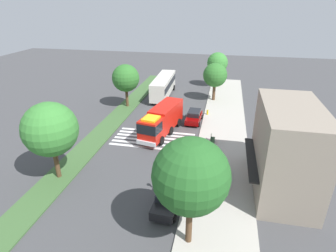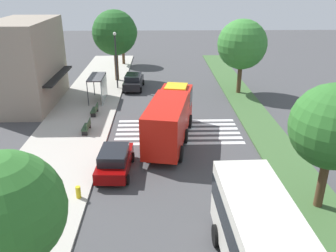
{
  "view_description": "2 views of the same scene",
  "coord_description": "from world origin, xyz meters",
  "views": [
    {
      "loc": [
        30.56,
        8.11,
        16.02
      ],
      "look_at": [
        -1.13,
        1.55,
        1.26
      ],
      "focal_mm": 29.84,
      "sensor_mm": 36.0,
      "label": 1
    },
    {
      "loc": [
        -25.35,
        1.46,
        11.42
      ],
      "look_at": [
        -1.63,
        0.85,
        1.35
      ],
      "focal_mm": 37.21,
      "sensor_mm": 36.0,
      "label": 2
    }
  ],
  "objects": [
    {
      "name": "sidewalk_tree_west",
      "position": [
        -15.89,
        6.52,
        4.44
      ],
      "size": [
        4.0,
        4.0,
        6.34
      ],
      "color": "#513823",
      "rests_on": "sidewalk"
    },
    {
      "name": "sidewalk_tree_far_west",
      "position": [
        -24.32,
        6.52,
        4.76
      ],
      "size": [
        3.97,
        3.97,
        6.64
      ],
      "color": "#47301E",
      "rests_on": "sidewalk"
    },
    {
      "name": "parked_car_west",
      "position": [
        -5.96,
        4.33,
        0.86
      ],
      "size": [
        4.39,
        2.25,
        1.68
      ],
      "rotation": [
        0.0,
        0.0,
        -0.04
      ],
      "color": "#720505",
      "rests_on": "ground_plane"
    },
    {
      "name": "sidewalk",
      "position": [
        0.0,
        8.52,
        0.07
      ],
      "size": [
        60.0,
        5.99,
        0.14
      ],
      "primitive_type": "cube",
      "color": "#ADA89E",
      "rests_on": "ground_plane"
    },
    {
      "name": "median_tree_far_west",
      "position": [
        -9.94,
        -7.02,
        4.74
      ],
      "size": [
        4.28,
        4.28,
        6.76
      ],
      "color": "#513823",
      "rests_on": "median_strip"
    },
    {
      "name": "bench_west_of_shelter",
      "position": [
        0.21,
        7.25,
        0.59
      ],
      "size": [
        1.6,
        0.5,
        0.9
      ],
      "color": "#2D472D",
      "rests_on": "sidewalk"
    },
    {
      "name": "fire_hydrant",
      "position": [
        -8.89,
        6.02,
        0.49
      ],
      "size": [
        0.28,
        0.28,
        0.7
      ],
      "primitive_type": "cylinder",
      "color": "gold",
      "rests_on": "sidewalk"
    },
    {
      "name": "fire_truck",
      "position": [
        -1.17,
        0.65,
        1.99
      ],
      "size": [
        9.56,
        4.12,
        3.51
      ],
      "rotation": [
        0.0,
        0.0,
        -0.19
      ],
      "color": "red",
      "rests_on": "ground_plane"
    },
    {
      "name": "bench_near_shelter",
      "position": [
        4.1,
        7.25,
        0.59
      ],
      "size": [
        1.6,
        0.5,
        0.9
      ],
      "color": "#2D472D",
      "rests_on": "sidewalk"
    },
    {
      "name": "median_strip",
      "position": [
        0.0,
        -7.02,
        0.07
      ],
      "size": [
        60.0,
        3.0,
        0.14
      ],
      "primitive_type": "cube",
      "color": "#3D6033",
      "rests_on": "ground_plane"
    },
    {
      "name": "median_tree_west",
      "position": [
        10.29,
        -7.02,
        5.23
      ],
      "size": [
        5.05,
        5.05,
        7.63
      ],
      "color": "#513823",
      "rests_on": "median_strip"
    },
    {
      "name": "sidewalk_tree_center",
      "position": [
        15.67,
        6.52,
        5.69
      ],
      "size": [
        5.13,
        5.13,
        8.14
      ],
      "color": "#513823",
      "rests_on": "sidewalk"
    },
    {
      "name": "ground_plane",
      "position": [
        0.0,
        0.0,
        0.0
      ],
      "size": [
        120.0,
        120.0,
        0.0
      ],
      "primitive_type": "plane",
      "color": "#424244"
    },
    {
      "name": "transit_bus",
      "position": [
        -16.53,
        -2.49,
        2.07
      ],
      "size": [
        11.33,
        3.09,
        3.48
      ],
      "rotation": [
        0.0,
        0.0,
        3.17
      ],
      "color": "silver",
      "rests_on": "ground_plane"
    },
    {
      "name": "crosswalk",
      "position": [
        0.41,
        0.0,
        0.01
      ],
      "size": [
        4.95,
        9.94,
        0.01
      ],
      "color": "silver",
      "rests_on": "ground_plane"
    },
    {
      "name": "parked_car_mid",
      "position": [
        12.3,
        4.33,
        0.88
      ],
      "size": [
        4.58,
        2.27,
        1.7
      ],
      "rotation": [
        0.0,
        0.0,
        -0.05
      ],
      "color": "black",
      "rests_on": "ground_plane"
    },
    {
      "name": "bus_stop_shelter",
      "position": [
        8.1,
        7.29,
        1.89
      ],
      "size": [
        3.5,
        1.4,
        2.46
      ],
      "color": "#4C4C51",
      "rests_on": "sidewalk"
    },
    {
      "name": "storefront_building",
      "position": [
        7.56,
        13.93,
        4.0
      ],
      "size": [
        9.71,
        5.66,
        8.0
      ],
      "color": "gray",
      "rests_on": "ground_plane"
    },
    {
      "name": "street_lamp",
      "position": [
        12.36,
        6.12,
        3.74
      ],
      "size": [
        0.36,
        0.36,
        6.1
      ],
      "color": "#2D2D30",
      "rests_on": "sidewalk"
    }
  ]
}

